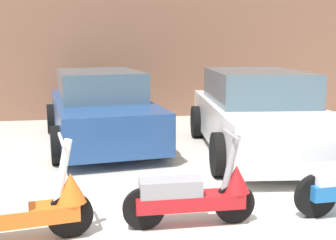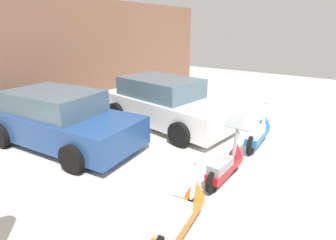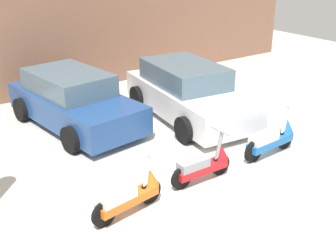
# 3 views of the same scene
# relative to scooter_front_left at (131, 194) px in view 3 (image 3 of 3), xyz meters

# --- Properties ---
(ground_plane) EXTENTS (28.00, 28.00, 0.00)m
(ground_plane) POSITION_rel_scooter_front_left_xyz_m (1.53, -0.54, -0.36)
(ground_plane) COLOR silver
(wall_back) EXTENTS (19.60, 0.12, 3.96)m
(wall_back) POSITION_rel_scooter_front_left_xyz_m (1.53, 7.01, 1.61)
(wall_back) COLOR #845B47
(wall_back) RESTS_ON ground_plane
(scooter_front_left) EXTENTS (1.47, 0.56, 1.03)m
(scooter_front_left) POSITION_rel_scooter_front_left_xyz_m (0.00, 0.00, 0.00)
(scooter_front_left) COLOR black
(scooter_front_left) RESTS_ON ground_plane
(scooter_front_right) EXTENTS (1.43, 0.51, 1.00)m
(scooter_front_right) POSITION_rel_scooter_front_left_xyz_m (1.74, 0.11, -0.01)
(scooter_front_right) COLOR black
(scooter_front_right) RESTS_ON ground_plane
(scooter_front_center) EXTENTS (1.58, 0.57, 1.10)m
(scooter_front_center) POSITION_rel_scooter_front_left_xyz_m (3.73, 0.13, 0.03)
(scooter_front_center) COLOR black
(scooter_front_center) RESTS_ON ground_plane
(car_rear_left) EXTENTS (2.38, 4.31, 1.40)m
(car_rear_left) POSITION_rel_scooter_front_left_xyz_m (0.81, 4.24, 0.30)
(car_rear_left) COLOR navy
(car_rear_left) RESTS_ON ground_plane
(car_rear_center) EXTENTS (2.43, 4.44, 1.45)m
(car_rear_center) POSITION_rel_scooter_front_left_xyz_m (3.57, 3.01, 0.33)
(car_rear_center) COLOR white
(car_rear_center) RESTS_ON ground_plane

